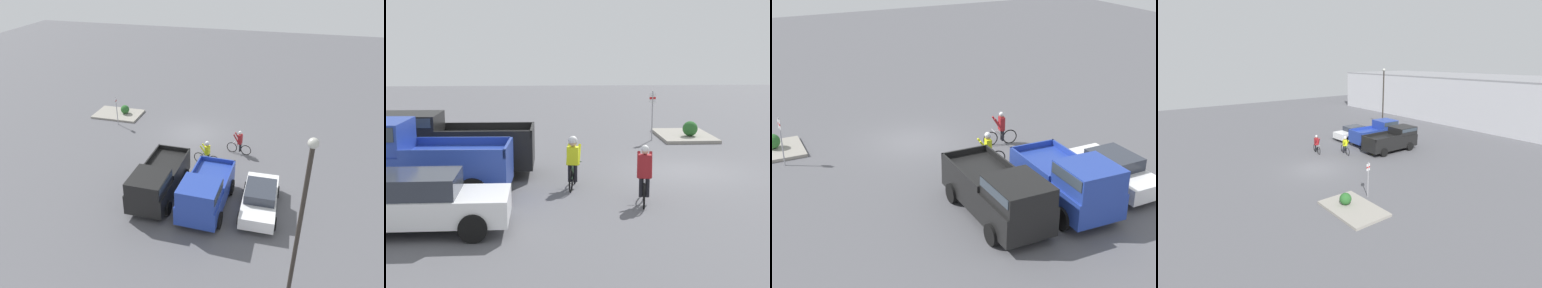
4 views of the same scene
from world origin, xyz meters
TOP-DOWN VIEW (x-y plane):
  - ground_plane at (0.00, 0.00)m, footprint 80.00×80.00m
  - sedan_0 at (-5.71, 8.09)m, footprint 1.96×4.41m
  - pickup_truck_0 at (-2.89, 8.92)m, footprint 2.46×4.97m
  - pickup_truck_1 at (-0.10, 8.44)m, footprint 2.31×5.33m
  - cyclist_0 at (-1.92, 4.14)m, footprint 1.76×0.53m
  - cyclist_1 at (-3.74, 2.20)m, footprint 1.72×0.52m
  - fire_lane_sign at (6.25, 0.01)m, footprint 0.07×0.30m
  - shrub at (6.46, -1.87)m, footprint 0.71×0.71m

SIDE VIEW (x-z plane):
  - ground_plane at x=0.00m, z-range 0.00..0.00m
  - shrub at x=6.46m, z-range 0.15..0.86m
  - sedan_0 at x=-5.71m, z-range 0.01..1.44m
  - cyclist_1 at x=-3.74m, z-range -0.03..1.68m
  - cyclist_0 at x=-1.92m, z-range 0.03..1.71m
  - pickup_truck_1 at x=-0.10m, z-range 0.04..2.21m
  - pickup_truck_0 at x=-2.89m, z-range 0.04..2.36m
  - fire_lane_sign at x=6.25m, z-range 0.24..2.56m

